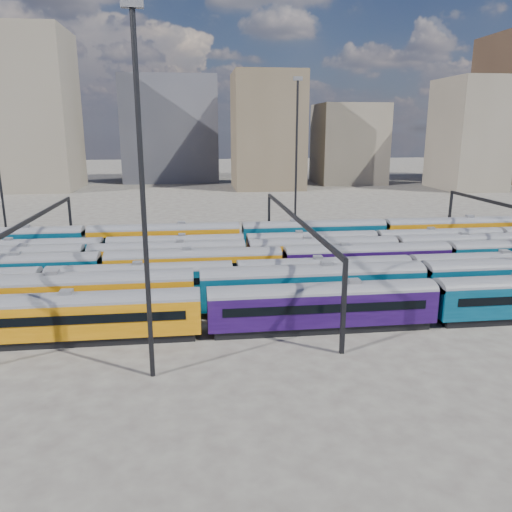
{
  "coord_description": "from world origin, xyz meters",
  "views": [
    {
      "loc": [
        -1.56,
        -56.29,
        17.77
      ],
      "look_at": [
        5.58,
        0.98,
        3.0
      ],
      "focal_mm": 35.0,
      "sensor_mm": 36.0,
      "label": 1
    }
  ],
  "objects": [
    {
      "name": "rake_5",
      "position": [
        -4.16,
        10.0,
        2.4
      ],
      "size": [
        130.37,
        2.73,
        4.57
      ],
      "color": "black",
      "rests_on": "ground"
    },
    {
      "name": "ground",
      "position": [
        0.0,
        0.0,
        0.0
      ],
      "size": [
        500.0,
        500.0,
        0.0
      ],
      "primitive_type": "plane",
      "color": "#443E39",
      "rests_on": "ground"
    },
    {
      "name": "gantry_2",
      "position": [
        10.0,
        0.0,
        6.79
      ],
      "size": [
        0.35,
        40.35,
        8.03
      ],
      "color": "black",
      "rests_on": "ground"
    },
    {
      "name": "rake_0",
      "position": [
        9.59,
        -15.0,
        2.73
      ],
      "size": [
        147.86,
        3.09,
        5.2
      ],
      "color": "black",
      "rests_on": "ground"
    },
    {
      "name": "rake_6",
      "position": [
        -16.9,
        15.0,
        2.83
      ],
      "size": [
        131.11,
        3.2,
        5.39
      ],
      "color": "black",
      "rests_on": "ground"
    },
    {
      "name": "rake_4",
      "position": [
        -14.96,
        5.0,
        2.55
      ],
      "size": [
        118.58,
        2.89,
        4.86
      ],
      "color": "black",
      "rests_on": "ground"
    },
    {
      "name": "rake_2",
      "position": [
        -17.21,
        -5.0,
        2.54
      ],
      "size": [
        117.78,
        2.87,
        4.83
      ],
      "color": "black",
      "rests_on": "ground"
    },
    {
      "name": "skyline",
      "position": [
        104.75,
        105.73,
        20.83
      ],
      "size": [
        399.22,
        60.48,
        50.03
      ],
      "color": "#665B4C",
      "rests_on": "ground"
    },
    {
      "name": "gantry_1",
      "position": [
        -20.0,
        0.0,
        6.79
      ],
      "size": [
        0.35,
        40.35,
        8.03
      ],
      "color": "black",
      "rests_on": "ground"
    },
    {
      "name": "rake_3",
      "position": [
        8.61,
        0.0,
        2.67
      ],
      "size": [
        123.85,
        3.02,
        5.09
      ],
      "color": "black",
      "rests_on": "ground"
    },
    {
      "name": "mast_2",
      "position": [
        -5.0,
        -22.0,
        13.97
      ],
      "size": [
        1.4,
        0.5,
        25.6
      ],
      "color": "black",
      "rests_on": "ground"
    },
    {
      "name": "mast_3",
      "position": [
        15.0,
        24.0,
        13.97
      ],
      "size": [
        1.4,
        0.5,
        25.6
      ],
      "color": "black",
      "rests_on": "ground"
    },
    {
      "name": "rake_1",
      "position": [
        -13.0,
        -10.0,
        2.95
      ],
      "size": [
        113.78,
        3.33,
        5.62
      ],
      "color": "black",
      "rests_on": "ground"
    }
  ]
}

